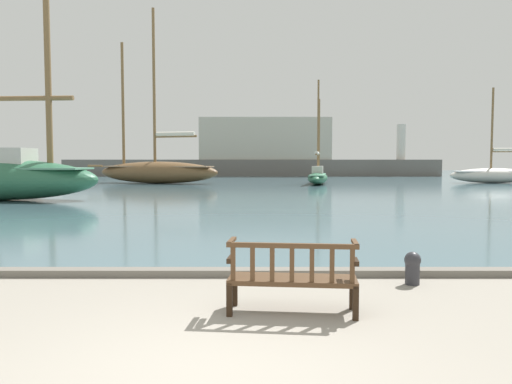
% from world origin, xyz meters
% --- Properties ---
extents(ground_plane, '(160.00, 160.00, 0.00)m').
position_xyz_m(ground_plane, '(0.00, 0.00, 0.00)').
color(ground_plane, gray).
extents(harbor_water, '(100.00, 80.00, 0.08)m').
position_xyz_m(harbor_water, '(0.00, 44.00, 0.04)').
color(harbor_water, '#476670').
rests_on(harbor_water, ground).
extents(quay_edge_kerb, '(40.00, 0.30, 0.12)m').
position_xyz_m(quay_edge_kerb, '(0.00, 3.85, 0.06)').
color(quay_edge_kerb, slate).
rests_on(quay_edge_kerb, ground).
extents(park_bench, '(1.64, 0.68, 0.92)m').
position_xyz_m(park_bench, '(0.92, 1.82, 0.47)').
color(park_bench, black).
rests_on(park_bench, ground).
extents(sailboat_nearest_port, '(6.79, 2.36, 7.52)m').
position_xyz_m(sailboat_nearest_port, '(19.34, 35.32, 0.76)').
color(sailboat_nearest_port, silver).
rests_on(sailboat_nearest_port, harbor_water).
extents(sailboat_outer_port, '(2.51, 7.65, 7.89)m').
position_xyz_m(sailboat_outer_port, '(5.17, 33.64, 0.73)').
color(sailboat_outer_port, '#2D6647').
rests_on(sailboat_outer_port, harbor_water).
extents(sailboat_outer_starboard, '(11.18, 4.85, 13.52)m').
position_xyz_m(sailboat_outer_starboard, '(-7.25, 34.78, 1.15)').
color(sailboat_outer_starboard, brown).
rests_on(sailboat_outer_starboard, harbor_water).
extents(mooring_bollard, '(0.25, 0.25, 0.51)m').
position_xyz_m(mooring_bollard, '(2.88, 3.29, 0.28)').
color(mooring_bollard, '#2D2D33').
rests_on(mooring_bollard, ground).
extents(far_breakwater, '(42.34, 2.40, 6.68)m').
position_xyz_m(far_breakwater, '(0.82, 52.32, 2.38)').
color(far_breakwater, '#66605B').
rests_on(far_breakwater, ground).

